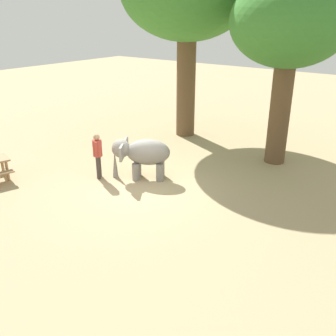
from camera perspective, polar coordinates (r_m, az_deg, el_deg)
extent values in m
plane|color=tan|center=(12.51, -4.18, -3.06)|extent=(60.00, 60.00, 0.00)
cylinder|color=gray|center=(12.99, -4.93, -0.61)|extent=(0.26, 0.26, 0.61)
cylinder|color=gray|center=(13.37, -4.67, 0.10)|extent=(0.26, 0.26, 0.61)
cylinder|color=gray|center=(12.89, -1.26, -0.71)|extent=(0.26, 0.26, 0.61)
cylinder|color=gray|center=(13.28, -1.10, 0.01)|extent=(0.26, 0.26, 0.61)
ellipsoid|color=gray|center=(12.88, -3.05, 2.44)|extent=(1.48, 1.69, 0.91)
sphere|color=gray|center=(12.98, -7.18, 2.99)|extent=(0.65, 0.65, 0.65)
cone|color=gray|center=(13.23, -8.10, 0.66)|extent=(0.20, 0.20, 1.02)
cube|color=gray|center=(12.57, -7.10, 2.33)|extent=(0.48, 0.36, 0.49)
cube|color=gray|center=(13.37, -6.44, 3.60)|extent=(0.48, 0.36, 0.49)
cylinder|color=#3F3833|center=(13.40, -10.47, 0.32)|extent=(0.14, 0.14, 0.82)
cylinder|color=#3F3833|center=(13.24, -10.61, 0.03)|extent=(0.14, 0.14, 0.82)
cylinder|color=#B23F33|center=(13.07, -10.75, 3.01)|extent=(0.32, 0.32, 0.58)
sphere|color=tan|center=(12.95, -10.88, 4.68)|extent=(0.22, 0.22, 0.22)
cylinder|color=#B23F33|center=(13.26, -10.59, 3.38)|extent=(0.09, 0.09, 0.55)
cylinder|color=#B23F33|center=(12.87, -10.93, 2.76)|extent=(0.09, 0.09, 0.55)
cylinder|color=brown|center=(14.70, 16.71, 8.15)|extent=(0.77, 0.77, 3.95)
ellipsoid|color=#387A2D|center=(14.30, 18.21, 20.56)|extent=(4.46, 4.09, 3.16)
cylinder|color=brown|center=(17.55, 2.76, 12.58)|extent=(0.86, 0.86, 4.73)
cylinder|color=#9E7A51|center=(14.03, -23.35, -0.42)|extent=(0.10, 0.10, 0.72)
cylinder|color=#9E7A51|center=(14.62, -23.98, 0.37)|extent=(0.10, 0.10, 0.72)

